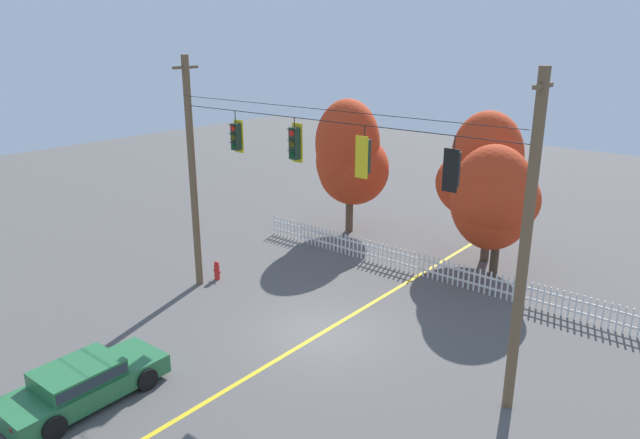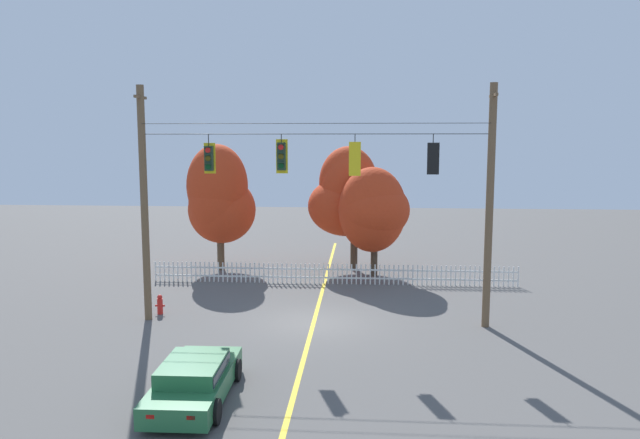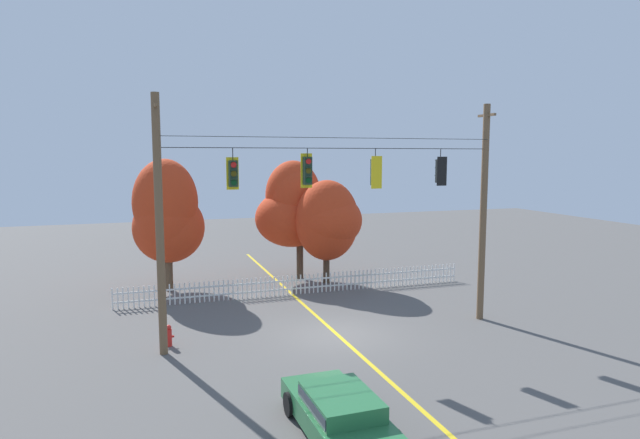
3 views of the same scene
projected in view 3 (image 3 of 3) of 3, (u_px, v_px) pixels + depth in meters
ground at (337, 334)px, 20.85m from camera, size 80.00×80.00×0.00m
lane_centerline_stripe at (337, 334)px, 20.85m from camera, size 0.16×36.00×0.01m
signal_support_span at (338, 217)px, 20.32m from camera, size 13.12×1.10×8.92m
traffic_signal_eastbound_side at (233, 173)px, 18.90m from camera, size 0.43×0.38×1.46m
traffic_signal_westbound_side at (307, 171)px, 19.75m from camera, size 0.43×0.38×1.45m
traffic_signal_southbound_primary at (375, 172)px, 20.59m from camera, size 0.43×0.38×1.52m
traffic_signal_northbound_secondary at (440, 171)px, 21.48m from camera, size 0.43×0.38×1.46m
white_picket_fence at (301, 284)px, 26.91m from camera, size 17.57×0.06×0.98m
autumn_maple_near_fence at (167, 216)px, 27.14m from camera, size 3.58×3.62×6.70m
autumn_maple_mid at (293, 208)px, 29.85m from camera, size 4.14×3.72×6.59m
autumn_oak_far_east at (328, 220)px, 28.47m from camera, size 3.54×3.31×5.59m
parked_car at (340, 413)px, 13.23m from camera, size 1.97×4.42×1.15m
fire_hydrant at (169, 336)px, 19.54m from camera, size 0.38×0.22×0.79m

